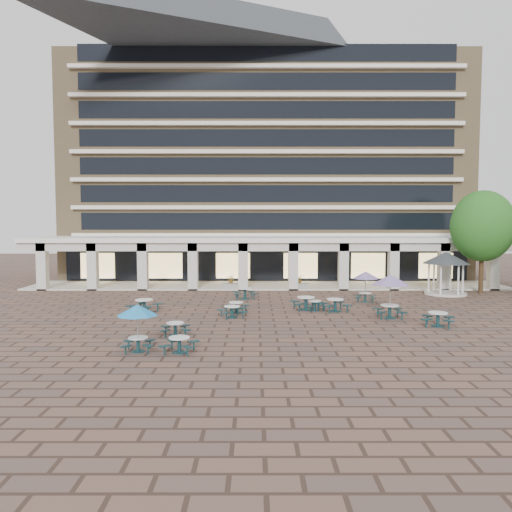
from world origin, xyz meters
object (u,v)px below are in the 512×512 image
(planter_right, at_px, (300,284))
(picnic_table_0, at_px, (179,343))
(gazebo, at_px, (446,263))
(planter_left, at_px, (231,283))
(picnic_table_2, at_px, (438,318))
(picnic_table_1, at_px, (175,328))

(planter_right, bearing_deg, picnic_table_0, -109.09)
(picnic_table_0, distance_m, gazebo, 25.54)
(planter_right, bearing_deg, planter_left, 180.00)
(picnic_table_2, bearing_deg, planter_right, 134.28)
(picnic_table_0, relative_size, planter_left, 1.15)
(picnic_table_0, bearing_deg, gazebo, 52.08)
(picnic_table_1, distance_m, gazebo, 23.97)
(picnic_table_0, height_order, gazebo, gazebo)
(picnic_table_1, bearing_deg, planter_left, 73.90)
(picnic_table_0, bearing_deg, picnic_table_1, 110.59)
(picnic_table_0, distance_m, picnic_table_1, 3.35)
(picnic_table_1, xyz_separation_m, picnic_table_2, (14.13, 2.23, 0.07))
(planter_left, distance_m, planter_right, 5.87)
(picnic_table_1, bearing_deg, planter_right, 56.08)
(gazebo, xyz_separation_m, planter_left, (-17.16, 3.09, -1.99))
(picnic_table_0, bearing_deg, planter_right, 79.39)
(gazebo, relative_size, planter_left, 2.40)
(picnic_table_0, xyz_separation_m, planter_left, (1.28, 20.64, 0.12))
(picnic_table_2, relative_size, planter_right, 1.42)
(picnic_table_2, distance_m, gazebo, 13.21)
(planter_left, bearing_deg, picnic_table_1, -96.50)
(picnic_table_1, distance_m, picnic_table_2, 14.31)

